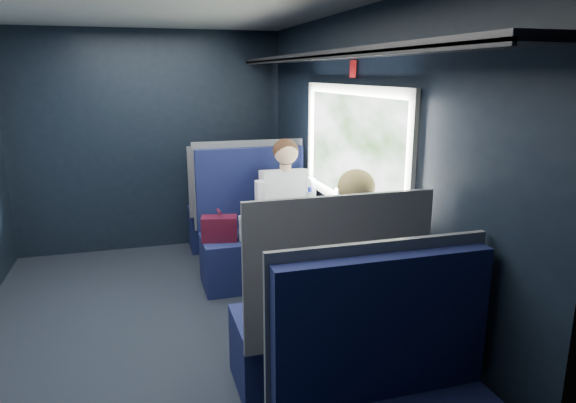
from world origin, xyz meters
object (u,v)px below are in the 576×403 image
object	(u,v)px
laptop	(344,216)
cup	(316,207)
seat_bay_near	(255,236)
seat_row_front	(237,211)
seat_bay_far	(321,324)
table	(305,237)
woman	(351,260)
man	(287,207)
bottle_small	(310,201)

from	to	relation	value
laptop	cup	bearing A→B (deg)	100.17
seat_bay_near	seat_row_front	world-z (taller)	seat_bay_near
seat_bay_far	cup	distance (m)	1.39
table	seat_bay_near	distance (m)	0.92
seat_bay_near	seat_row_front	distance (m)	0.93
seat_row_front	woman	bearing A→B (deg)	-84.30
table	man	bearing A→B (deg)	84.48
seat_bay_far	woman	distance (m)	0.43
laptop	bottle_small	size ratio (longest dim) A/B	1.88
seat_row_front	bottle_small	world-z (taller)	seat_row_front
table	man	size ratio (longest dim) A/B	0.76
bottle_small	seat_bay_far	bearing A→B (deg)	-105.56
seat_bay_near	cup	bearing A→B (deg)	-48.35
table	cup	distance (m)	0.47
seat_bay_far	seat_row_front	bearing A→B (deg)	90.00
man	cup	distance (m)	0.34
bottle_small	cup	distance (m)	0.08
woman	seat_bay_near	bearing A→B (deg)	99.41
cup	seat_bay_near	bearing A→B (deg)	131.65
seat_bay_near	man	xyz separation A→B (m)	(0.26, -0.17, 0.30)
seat_bay_far	bottle_small	distance (m)	1.38
bottle_small	man	bearing A→B (deg)	108.87
man	woman	world-z (taller)	same
cup	seat_bay_far	bearing A→B (deg)	-107.72
seat_bay_near	laptop	size ratio (longest dim) A/B	3.08
woman	seat_bay_far	bearing A→B (deg)	-146.18
seat_bay_far	seat_row_front	world-z (taller)	seat_bay_far
seat_row_front	laptop	xyz separation A→B (m)	(0.48, -1.82, 0.40)
seat_bay_far	man	xyz separation A→B (m)	(0.25, 1.57, 0.30)
seat_row_front	cup	world-z (taller)	seat_row_front
table	woman	world-z (taller)	woman
seat_bay_near	cup	size ratio (longest dim) A/B	14.69
man	seat_bay_far	bearing A→B (deg)	-99.03
table	seat_bay_near	size ratio (longest dim) A/B	0.79
seat_row_front	table	bearing A→B (deg)	-84.20
table	seat_row_front	distance (m)	1.82
woman	bottle_small	distance (m)	1.11
table	cup	world-z (taller)	cup
table	cup	xyz separation A→B (m)	(0.22, 0.40, 0.12)
man	cup	xyz separation A→B (m)	(0.16, -0.30, 0.06)
seat_bay_near	bottle_small	bearing A→B (deg)	-52.43
seat_row_front	cup	bearing A→B (deg)	-73.75
man	laptop	world-z (taller)	man
seat_bay_near	seat_row_front	xyz separation A→B (m)	(0.01, 0.93, -0.01)
seat_bay_far	man	size ratio (longest dim) A/B	0.95
seat_bay_near	bottle_small	xyz separation A→B (m)	(0.37, -0.47, 0.42)
table	seat_row_front	bearing A→B (deg)	95.80
man	bottle_small	bearing A→B (deg)	-71.13
man	table	bearing A→B (deg)	-95.52
seat_bay_far	laptop	bearing A→B (deg)	60.55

